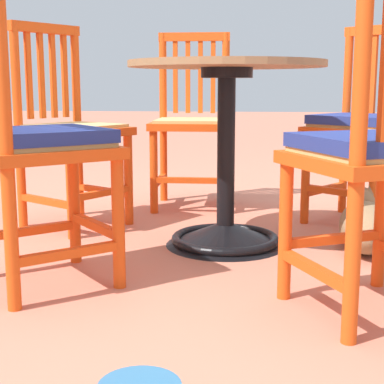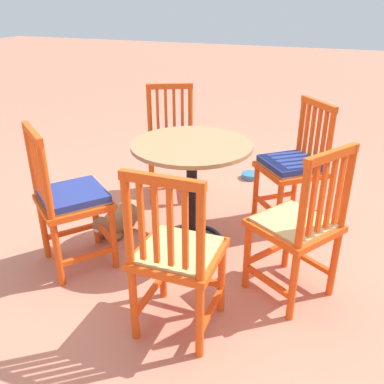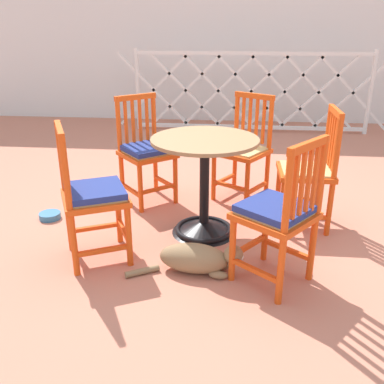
% 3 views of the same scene
% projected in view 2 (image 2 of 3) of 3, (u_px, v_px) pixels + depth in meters
% --- Properties ---
extents(ground_plane, '(24.00, 24.00, 0.00)m').
position_uv_depth(ground_plane, '(203.00, 247.00, 2.87)').
color(ground_plane, '#C6755B').
extents(cafe_table, '(0.76, 0.76, 0.73)m').
position_uv_depth(cafe_table, '(192.00, 207.00, 2.79)').
color(cafe_table, black).
rests_on(cafe_table, ground_plane).
extents(orange_chair_by_planter, '(0.56, 0.56, 0.91)m').
position_uv_depth(orange_chair_by_planter, '(70.00, 201.00, 2.51)').
color(orange_chair_by_planter, '#E04C14').
rests_on(orange_chair_by_planter, ground_plane).
extents(orange_chair_tucked_in, '(0.40, 0.40, 0.91)m').
position_uv_depth(orange_chair_tucked_in, '(177.00, 257.00, 2.00)').
color(orange_chair_tucked_in, '#E04C14').
rests_on(orange_chair_tucked_in, ground_plane).
extents(orange_chair_near_fence, '(0.55, 0.55, 0.91)m').
position_uv_depth(orange_chair_near_fence, '(298.00, 228.00, 2.25)').
color(orange_chair_near_fence, '#E04C14').
rests_on(orange_chair_near_fence, ground_plane).
extents(orange_chair_facing_out, '(0.56, 0.56, 0.91)m').
position_uv_depth(orange_chair_facing_out, '(293.00, 167.00, 2.99)').
color(orange_chair_facing_out, '#E04C14').
rests_on(orange_chair_facing_out, ground_plane).
extents(orange_chair_at_corner, '(0.53, 0.53, 0.91)m').
position_uv_depth(orange_chair_at_corner, '(171.00, 144.00, 3.44)').
color(orange_chair_at_corner, '#E04C14').
rests_on(orange_chair_at_corner, ground_plane).
extents(tabby_cat, '(0.74, 0.26, 0.23)m').
position_uv_depth(tabby_cat, '(120.00, 219.00, 3.04)').
color(tabby_cat, '#8E704C').
rests_on(tabby_cat, ground_plane).
extents(pet_water_bowl, '(0.17, 0.17, 0.05)m').
position_uv_depth(pet_water_bowl, '(251.00, 176.00, 3.92)').
color(pet_water_bowl, teal).
rests_on(pet_water_bowl, ground_plane).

